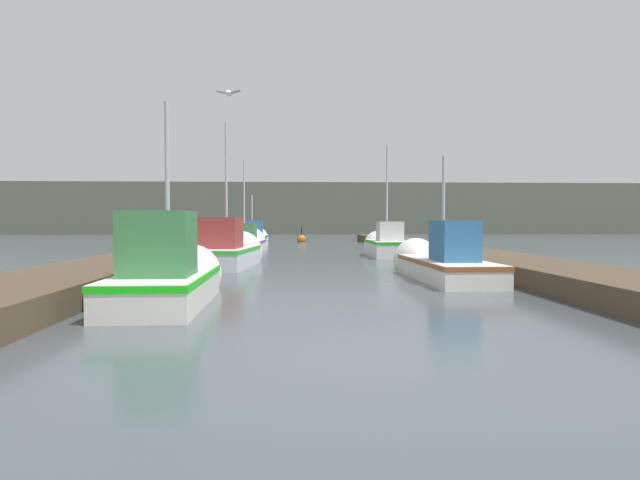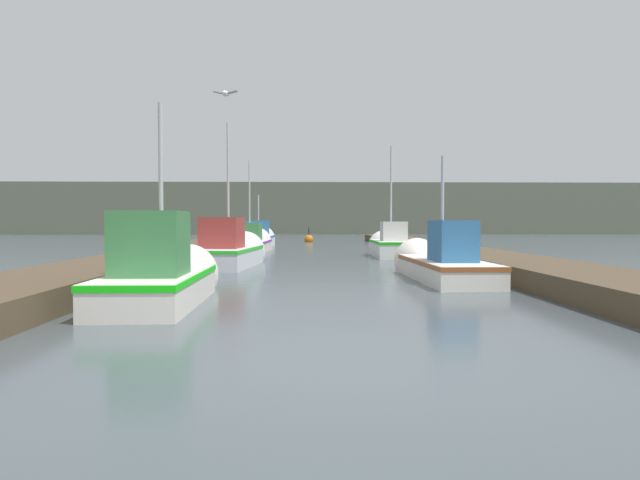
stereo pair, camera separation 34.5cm
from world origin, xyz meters
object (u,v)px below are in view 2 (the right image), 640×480
object	(u,v)px
fishing_boat_3	(390,245)
fishing_boat_4	(250,242)
fishing_boat_0	(163,275)
fishing_boat_2	(229,251)
fishing_boat_5	(259,238)
channel_buoy	(309,239)
fishing_boat_1	(439,262)
mooring_piling_0	(156,253)
seagull_lead	(226,93)
mooring_piling_1	(203,243)
mooring_piling_2	(240,235)

from	to	relation	value
fishing_boat_3	fishing_boat_4	world-z (taller)	fishing_boat_3
fishing_boat_0	fishing_boat_2	distance (m)	8.10
fishing_boat_2	fishing_boat_5	size ratio (longest dim) A/B	0.95
fishing_boat_2	channel_buoy	size ratio (longest dim) A/B	4.43
fishing_boat_1	fishing_boat_4	world-z (taller)	fishing_boat_4
fishing_boat_0	fishing_boat_1	world-z (taller)	fishing_boat_0
fishing_boat_2	fishing_boat_3	distance (m)	7.66
fishing_boat_3	mooring_piling_0	xyz separation A→B (m)	(-7.16, -9.08, 0.21)
channel_buoy	seagull_lead	world-z (taller)	seagull_lead
fishing_boat_3	channel_buoy	distance (m)	15.96
fishing_boat_0	mooring_piling_0	bearing A→B (deg)	105.64
mooring_piling_0	mooring_piling_1	bearing A→B (deg)	91.00
fishing_boat_5	mooring_piling_0	bearing A→B (deg)	-93.22
fishing_boat_2	mooring_piling_0	bearing A→B (deg)	-100.49
fishing_boat_0	fishing_boat_3	world-z (taller)	fishing_boat_3
fishing_boat_2	fishing_boat_5	distance (m)	14.43
fishing_boat_5	mooring_piling_1	distance (m)	11.49
fishing_boat_5	channel_buoy	xyz separation A→B (m)	(2.92, 6.08, -0.28)
fishing_boat_4	mooring_piling_1	distance (m)	6.43
mooring_piling_2	channel_buoy	bearing A→B (deg)	56.44
fishing_boat_1	seagull_lead	distance (m)	6.57
fishing_boat_0	mooring_piling_0	world-z (taller)	fishing_boat_0
fishing_boat_2	fishing_boat_3	world-z (taller)	fishing_boat_2
mooring_piling_1	seagull_lead	world-z (taller)	seagull_lead
fishing_boat_1	fishing_boat_4	size ratio (longest dim) A/B	1.11
fishing_boat_0	fishing_boat_4	distance (m)	17.41
fishing_boat_3	fishing_boat_5	xyz separation A→B (m)	(-6.11, 9.56, 0.01)
fishing_boat_0	fishing_boat_1	xyz separation A→B (m)	(5.91, 3.98, -0.08)
mooring_piling_0	mooring_piling_2	size ratio (longest dim) A/B	1.01
fishing_boat_1	fishing_boat_2	size ratio (longest dim) A/B	1.08
mooring_piling_1	channel_buoy	bearing A→B (deg)	76.83
mooring_piling_0	channel_buoy	bearing A→B (deg)	80.87
mooring_piling_1	mooring_piling_2	size ratio (longest dim) A/B	0.92
fishing_boat_0	channel_buoy	distance (m)	28.74
fishing_boat_3	channel_buoy	size ratio (longest dim) A/B	4.27
fishing_boat_0	channel_buoy	xyz separation A→B (m)	(2.86, 28.60, -0.30)
mooring_piling_0	mooring_piling_2	bearing A→B (deg)	90.15
mooring_piling_1	mooring_piling_2	world-z (taller)	mooring_piling_2
mooring_piling_2	mooring_piling_0	bearing A→B (deg)	-89.85
fishing_boat_0	channel_buoy	size ratio (longest dim) A/B	4.00
fishing_boat_0	mooring_piling_1	world-z (taller)	fishing_boat_0
fishing_boat_0	fishing_boat_3	xyz separation A→B (m)	(6.04, 12.96, -0.02)
fishing_boat_5	mooring_piling_1	world-z (taller)	fishing_boat_5
fishing_boat_3	mooring_piling_2	xyz separation A→B (m)	(-7.20, 9.58, 0.21)
mooring_piling_1	mooring_piling_2	xyz separation A→B (m)	(0.08, 11.45, 0.05)
fishing_boat_3	fishing_boat_4	distance (m)	7.57
mooring_piling_0	seagull_lead	bearing A→B (deg)	-36.40
fishing_boat_0	fishing_boat_5	distance (m)	22.52
mooring_piling_2	fishing_boat_4	bearing A→B (deg)	-78.07
fishing_boat_1	seagull_lead	xyz separation A→B (m)	(-5.12, -1.51, 3.84)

